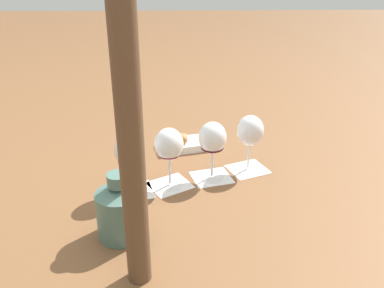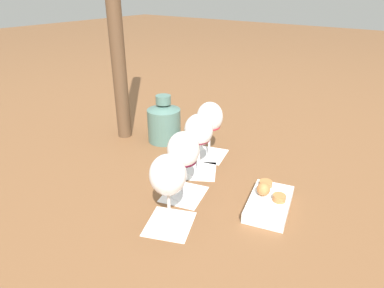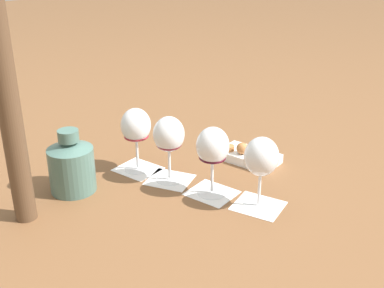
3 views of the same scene
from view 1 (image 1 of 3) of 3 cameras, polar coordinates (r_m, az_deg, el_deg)
The scene contains 12 objects.
ground_plane at distance 1.21m, azimuth 0.13°, elevation -5.13°, with size 8.00×8.00×0.00m, color brown.
tasting_card_0 at distance 1.16m, azimuth -8.37°, elevation -6.61°, with size 0.14×0.13×0.00m.
tasting_card_1 at distance 1.18m, azimuth -3.11°, elevation -5.76°, with size 0.15×0.15×0.00m.
tasting_card_2 at distance 1.22m, azimuth 2.76°, elevation -4.68°, with size 0.14×0.13×0.00m.
tasting_card_3 at distance 1.28m, azimuth 7.82°, elevation -3.50°, with size 0.14×0.14×0.00m.
wine_glass_0 at distance 1.10m, azimuth -8.76°, elevation -1.22°, with size 0.08×0.08×0.18m.
wine_glass_1 at distance 1.13m, azimuth -3.25°, elevation -0.45°, with size 0.08×0.08×0.18m.
wine_glass_2 at distance 1.17m, azimuth 2.88°, elevation 0.52°, with size 0.08×0.08×0.18m.
wine_glass_3 at distance 1.22m, azimuth 8.15°, elevation 1.49°, with size 0.08×0.08×0.18m.
ceramic_vase at distance 0.97m, azimuth -9.97°, elevation -8.99°, with size 0.11×0.11×0.16m.
snack_dish at distance 1.39m, azimuth -1.08°, elevation -0.01°, with size 0.18×0.13×0.06m.
umbrella_pole at distance 0.68m, azimuth -9.30°, elevation 10.09°, with size 0.05×0.05×0.87m.
Camera 1 is at (-0.03, -1.04, 0.61)m, focal length 38.00 mm.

